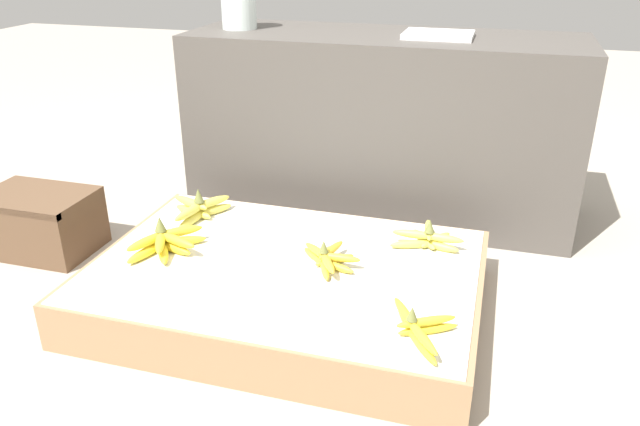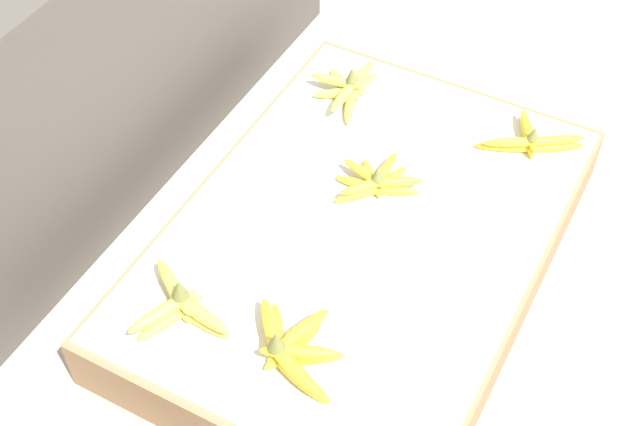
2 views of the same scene
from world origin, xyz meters
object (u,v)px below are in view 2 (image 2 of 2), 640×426
Objects in this scene: banana_bunch_middle_midright at (376,182)px; banana_bunch_back_right at (348,88)px; banana_bunch_middle_left at (292,349)px; banana_bunch_back_left at (180,305)px; banana_bunch_front_right at (531,140)px.

banana_bunch_back_right is at bearing 38.18° from banana_bunch_middle_midright.
banana_bunch_middle_left is 1.19× the size of banana_bunch_middle_midright.
banana_bunch_back_left is 1.07× the size of banana_bunch_back_right.
banana_bunch_back_right is at bearing 19.13° from banana_bunch_middle_left.
banana_bunch_middle_midright reaches higher than banana_bunch_front_right.
banana_bunch_middle_left reaches higher than banana_bunch_front_right.
banana_bunch_back_left reaches higher than banana_bunch_middle_left.
banana_bunch_back_right is at bearing 0.87° from banana_bunch_back_left.
banana_bunch_back_left is at bearing -179.13° from banana_bunch_back_right.
banana_bunch_front_right is 0.41m from banana_bunch_middle_midright.
banana_bunch_middle_left is at bearing 165.00° from banana_bunch_front_right.
banana_bunch_middle_midright is at bearing 138.09° from banana_bunch_front_right.
banana_bunch_middle_left is 1.06× the size of banana_bunch_back_right.
banana_bunch_front_right is 1.03× the size of banana_bunch_middle_left.
banana_bunch_middle_left is 0.25m from banana_bunch_back_left.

